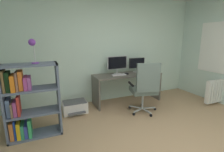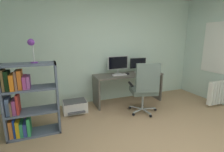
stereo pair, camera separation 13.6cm
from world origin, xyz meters
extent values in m
cube|color=silver|center=(0.00, 2.54, 1.30)|extent=(4.96, 0.10, 2.61)
cube|color=#58534B|center=(0.41, 2.14, 0.71)|extent=(1.68, 0.56, 0.04)
cube|color=#58534B|center=(-0.42, 2.14, 0.35)|extent=(0.04, 0.54, 0.69)
cube|color=#58534B|center=(1.23, 2.14, 0.35)|extent=(0.04, 0.54, 0.69)
cylinder|color=#B2B5B7|center=(0.17, 2.24, 0.73)|extent=(0.18, 0.18, 0.01)
cylinder|color=#B2B5B7|center=(0.17, 2.24, 0.80)|extent=(0.03, 0.03, 0.12)
cube|color=#B7BABC|center=(0.17, 2.24, 1.01)|extent=(0.54, 0.08, 0.31)
cube|color=black|center=(0.17, 2.22, 1.01)|extent=(0.50, 0.05, 0.29)
cylinder|color=#B2B5B7|center=(0.73, 2.24, 0.73)|extent=(0.18, 0.18, 0.01)
cylinder|color=#B2B5B7|center=(0.73, 2.24, 0.79)|extent=(0.03, 0.03, 0.11)
cube|color=black|center=(0.73, 2.24, 0.97)|extent=(0.43, 0.06, 0.26)
cube|color=black|center=(0.73, 2.22, 0.97)|extent=(0.40, 0.03, 0.24)
cube|color=silver|center=(0.15, 2.09, 0.74)|extent=(0.34, 0.14, 0.02)
cube|color=black|center=(0.37, 2.11, 0.75)|extent=(0.06, 0.10, 0.03)
cube|color=#B7BABC|center=(0.59, 1.46, 0.07)|extent=(0.30, 0.11, 0.02)
sphere|color=black|center=(0.73, 1.42, 0.03)|extent=(0.06, 0.06, 0.06)
cube|color=#B7BABC|center=(0.52, 1.62, 0.07)|extent=(0.19, 0.27, 0.02)
sphere|color=black|center=(0.60, 1.75, 0.03)|extent=(0.06, 0.06, 0.06)
cube|color=#B7BABC|center=(0.35, 1.61, 0.07)|extent=(0.21, 0.25, 0.02)
sphere|color=black|center=(0.25, 1.73, 0.03)|extent=(0.06, 0.06, 0.06)
cube|color=#B7BABC|center=(0.30, 1.44, 0.07)|extent=(0.29, 0.14, 0.02)
sphere|color=black|center=(0.16, 1.39, 0.03)|extent=(0.06, 0.06, 0.06)
cube|color=#B7BABC|center=(0.45, 1.35, 0.07)|extent=(0.05, 0.30, 0.02)
sphere|color=black|center=(0.46, 1.20, 0.03)|extent=(0.06, 0.06, 0.06)
cylinder|color=#B7BABC|center=(0.44, 1.50, 0.26)|extent=(0.04, 0.04, 0.37)
cube|color=slate|center=(0.44, 1.50, 0.49)|extent=(0.61, 0.59, 0.10)
cube|color=slate|center=(0.37, 1.24, 0.83)|extent=(0.47, 0.19, 0.58)
cube|color=black|center=(0.18, 1.57, 0.64)|extent=(0.12, 0.33, 0.03)
cube|color=black|center=(0.71, 1.43, 0.64)|extent=(0.12, 0.33, 0.03)
cube|color=slate|center=(-2.11, 1.42, 0.61)|extent=(0.03, 0.34, 1.21)
cube|color=slate|center=(-1.32, 1.42, 0.61)|extent=(0.03, 0.34, 1.21)
cube|color=slate|center=(-1.71, 1.42, 1.20)|extent=(0.82, 0.34, 0.03)
cube|color=slate|center=(-1.71, 1.42, 0.02)|extent=(0.82, 0.34, 0.03)
cube|color=slate|center=(-1.71, 1.42, 0.41)|extent=(0.76, 0.34, 0.03)
cube|color=slate|center=(-1.71, 1.42, 0.80)|extent=(0.76, 0.34, 0.03)
cube|color=orange|center=(-2.05, 1.43, 0.18)|extent=(0.05, 0.26, 0.29)
cube|color=#1B3DB4|center=(-2.01, 1.43, 0.19)|extent=(0.03, 0.24, 0.31)
cube|color=gold|center=(-1.96, 1.43, 0.17)|extent=(0.05, 0.28, 0.27)
cube|color=#2F895B|center=(-1.91, 1.41, 0.15)|extent=(0.05, 0.26, 0.23)
cube|color=#33419D|center=(-1.85, 1.43, 0.14)|extent=(0.05, 0.29, 0.21)
cube|color=#359C5A|center=(-1.80, 1.42, 0.18)|extent=(0.05, 0.30, 0.30)
cube|color=#637AA6|center=(-2.05, 1.42, 0.56)|extent=(0.05, 0.24, 0.27)
cube|color=#7B5D49|center=(-2.01, 1.41, 0.53)|extent=(0.03, 0.31, 0.22)
cube|color=#9D4383|center=(-1.97, 1.41, 0.54)|extent=(0.05, 0.24, 0.23)
cube|color=#BB322D|center=(-1.92, 1.41, 0.58)|extent=(0.04, 0.25, 0.31)
cube|color=brown|center=(-2.07, 1.42, 0.98)|extent=(0.03, 0.26, 0.32)
cube|color=black|center=(-2.02, 1.42, 0.97)|extent=(0.06, 0.24, 0.30)
cube|color=orange|center=(-1.95, 1.42, 0.94)|extent=(0.06, 0.31, 0.24)
cube|color=brown|center=(-1.90, 1.43, 0.96)|extent=(0.03, 0.31, 0.29)
cube|color=orange|center=(-1.85, 1.43, 0.97)|extent=(0.06, 0.25, 0.29)
cube|color=#A23F85|center=(-1.79, 1.43, 0.92)|extent=(0.05, 0.28, 0.20)
cube|color=#954A91|center=(-1.73, 1.41, 0.92)|extent=(0.04, 0.25, 0.20)
cylinder|color=purple|center=(-1.62, 1.42, 1.22)|extent=(0.11, 0.11, 0.02)
cylinder|color=silver|center=(-1.62, 1.42, 1.36)|extent=(0.01, 0.01, 0.27)
sphere|color=purple|center=(-1.64, 1.42, 1.53)|extent=(0.10, 0.10, 0.10)
cube|color=silver|center=(-0.94, 2.04, 0.12)|extent=(0.51, 0.34, 0.24)
cube|color=#4C4C51|center=(-0.94, 2.04, 0.25)|extent=(0.47, 0.31, 0.02)
cube|color=#4C4C51|center=(-0.94, 1.83, 0.07)|extent=(0.36, 0.10, 0.01)
cube|color=white|center=(2.02, 1.13, 0.34)|extent=(0.07, 0.10, 0.55)
cube|color=white|center=(2.11, 1.13, 0.34)|extent=(0.07, 0.10, 0.55)
cube|color=white|center=(2.20, 1.13, 0.34)|extent=(0.07, 0.10, 0.55)
cube|color=white|center=(2.29, 1.13, 0.34)|extent=(0.07, 0.10, 0.55)
cube|color=white|center=(2.38, 1.13, 0.34)|extent=(0.07, 0.10, 0.55)
cube|color=white|center=(2.47, 1.13, 0.34)|extent=(0.07, 0.10, 0.55)
camera|label=1|loc=(-1.56, -1.42, 1.60)|focal=26.97mm
camera|label=2|loc=(-1.44, -1.47, 1.60)|focal=26.97mm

